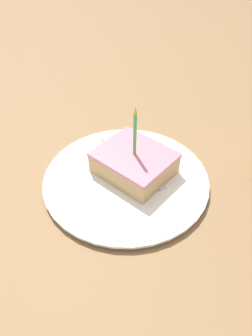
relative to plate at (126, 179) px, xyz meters
name	(u,v)px	position (x,y,z in m)	size (l,w,h in m)	color
ground_plane	(124,198)	(-0.02, -0.01, -0.03)	(2.40, 2.40, 0.04)	olive
plate	(126,179)	(0.00, 0.00, 0.00)	(0.29, 0.29, 0.01)	white
cake_slice	(134,163)	(0.02, 0.00, 0.03)	(0.11, 0.12, 0.13)	tan
fork	(127,156)	(0.04, 0.03, 0.01)	(0.06, 0.18, 0.00)	silver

